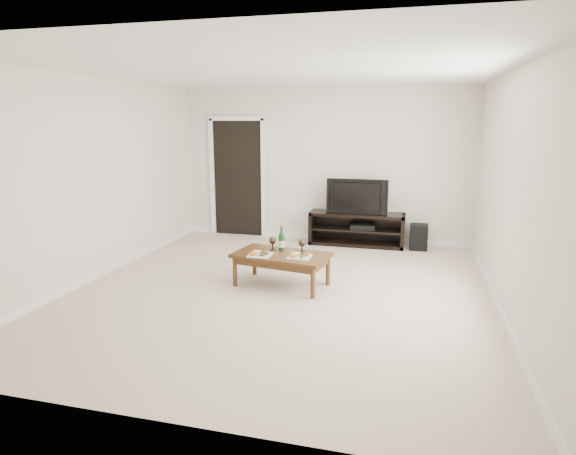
# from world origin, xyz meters

# --- Properties ---
(floor) EXTENTS (5.50, 5.50, 0.00)m
(floor) POSITION_xyz_m (0.00, 0.00, 0.00)
(floor) COLOR beige
(floor) RESTS_ON ground
(back_wall) EXTENTS (5.00, 0.04, 2.60)m
(back_wall) POSITION_xyz_m (0.00, 2.77, 1.30)
(back_wall) COLOR silver
(back_wall) RESTS_ON ground
(ceiling) EXTENTS (5.00, 5.50, 0.04)m
(ceiling) POSITION_xyz_m (0.00, 0.00, 2.62)
(ceiling) COLOR white
(ceiling) RESTS_ON back_wall
(doorway) EXTENTS (0.90, 0.02, 2.05)m
(doorway) POSITION_xyz_m (-1.55, 2.73, 1.02)
(doorway) COLOR black
(doorway) RESTS_ON ground
(media_console) EXTENTS (1.57, 0.45, 0.55)m
(media_console) POSITION_xyz_m (0.64, 2.50, 0.28)
(media_console) COLOR black
(media_console) RESTS_ON ground
(television) EXTENTS (1.00, 0.13, 0.58)m
(television) POSITION_xyz_m (0.64, 2.50, 0.84)
(television) COLOR black
(television) RESTS_ON media_console
(av_receiver) EXTENTS (0.43, 0.35, 0.08)m
(av_receiver) POSITION_xyz_m (0.73, 2.48, 0.33)
(av_receiver) COLOR black
(av_receiver) RESTS_ON media_console
(subwoofer) EXTENTS (0.28, 0.28, 0.41)m
(subwoofer) POSITION_xyz_m (1.65, 2.46, 0.21)
(subwoofer) COLOR black
(subwoofer) RESTS_ON ground
(coffee_table) EXTENTS (1.27, 0.83, 0.42)m
(coffee_table) POSITION_xyz_m (-0.04, 0.20, 0.21)
(coffee_table) COLOR #533017
(coffee_table) RESTS_ON ground
(plate_left) EXTENTS (0.27, 0.27, 0.07)m
(plate_left) POSITION_xyz_m (-0.28, 0.04, 0.45)
(plate_left) COLOR white
(plate_left) RESTS_ON coffee_table
(plate_right) EXTENTS (0.27, 0.27, 0.07)m
(plate_right) POSITION_xyz_m (0.22, 0.08, 0.45)
(plate_right) COLOR white
(plate_right) RESTS_ON coffee_table
(wine_bottle) EXTENTS (0.07, 0.07, 0.35)m
(wine_bottle) POSITION_xyz_m (-0.08, 0.35, 0.59)
(wine_bottle) COLOR #103B16
(wine_bottle) RESTS_ON coffee_table
(goblet_left) EXTENTS (0.09, 0.09, 0.17)m
(goblet_left) POSITION_xyz_m (-0.20, 0.35, 0.51)
(goblet_left) COLOR #352A1D
(goblet_left) RESTS_ON coffee_table
(goblet_right) EXTENTS (0.09, 0.09, 0.17)m
(goblet_right) POSITION_xyz_m (0.19, 0.34, 0.51)
(goblet_right) COLOR #352A1D
(goblet_right) RESTS_ON coffee_table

